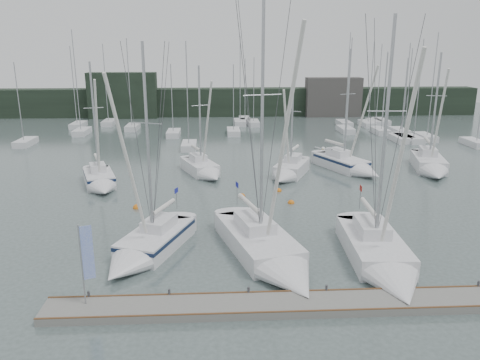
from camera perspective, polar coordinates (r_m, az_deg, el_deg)
The scene contains 20 objects.
ground at distance 28.36m, azimuth 4.55°, elevation -10.06°, with size 160.00×160.00×0.00m, color #445350.
dock at distance 23.92m, azimuth 6.16°, elevation -14.87°, with size 24.00×2.00×0.40m, color #63625E.
far_treeline at distance 87.88m, azimuth -0.69°, elevation 9.50°, with size 90.00×4.00×5.00m, color black.
far_building_left at distance 87.22m, azimuth -14.09°, elevation 9.97°, with size 12.00×3.00×8.00m, color black.
far_building_right at distance 88.38m, azimuth 11.28°, elevation 9.88°, with size 10.00×3.00×7.00m, color #423F3C.
mast_forest at distance 70.56m, azimuth 4.90°, elevation 6.19°, with size 60.05×25.84×14.75m.
sailboat_near_left at distance 29.27m, azimuth -11.65°, elevation -8.26°, with size 5.64×8.91×13.68m.
sailboat_near_center at distance 27.78m, azimuth 3.95°, elevation -9.30°, with size 6.19×11.67×16.65m.
sailboat_near_right at distance 28.29m, azimuth 17.03°, elevation -9.51°, with size 3.75×10.79×15.20m.
sailboat_mid_a at distance 44.31m, azimuth -16.64°, elevation -0.19°, with size 4.63×7.43×11.97m.
sailboat_mid_b at distance 46.59m, azimuth -4.34°, elevation 1.17°, with size 4.93×7.59×11.47m.
sailboat_mid_c at distance 46.01m, azimuth 5.87°, elevation 0.98°, with size 5.19×7.47×10.62m.
sailboat_mid_d at distance 49.30m, azimuth 13.35°, elevation 1.69°, with size 6.08×9.13×13.08m.
sailboat_mid_e at distance 51.50m, azimuth 22.26°, elevation 1.53°, with size 4.92×9.40×12.76m.
buoy_a at distance 40.19m, azimuth 0.24°, elevation -2.03°, with size 0.57×0.57×0.57m, color orange.
buoy_b at distance 41.84m, azimuth 4.73°, elevation -1.35°, with size 0.55×0.55×0.55m, color orange.
buoy_c at distance 38.26m, azimuth -12.43°, elevation -3.36°, with size 0.68×0.68×0.68m, color orange.
dock_banner at distance 23.59m, azimuth -18.31°, elevation -8.93°, with size 0.59×0.27×4.09m.
seagull at distance 28.53m, azimuth 10.12°, elevation 3.80°, with size 0.99×0.51×0.20m.
buoy_d at distance 38.75m, azimuth 6.24°, elevation -2.82°, with size 0.56×0.56×0.56m, color orange.
Camera 1 is at (-3.55, -25.24, 12.43)m, focal length 35.00 mm.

